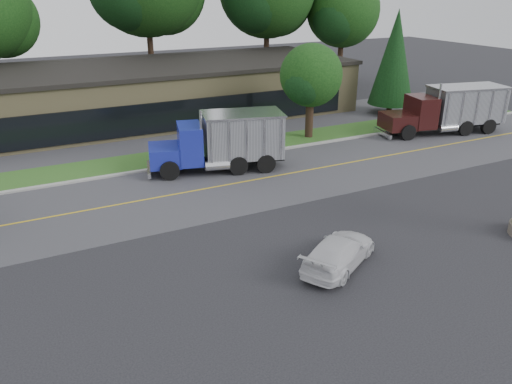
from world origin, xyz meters
TOP-DOWN VIEW (x-y plane):
  - ground at (0.00, 0.00)m, footprint 140.00×140.00m
  - road at (0.00, 9.00)m, footprint 60.00×8.00m
  - center_line at (0.00, 9.00)m, footprint 60.00×0.12m
  - curb at (0.00, 13.20)m, footprint 60.00×0.30m
  - grass_verge at (0.00, 15.00)m, footprint 60.00×3.40m
  - far_parking at (0.00, 20.00)m, footprint 60.00×7.00m
  - strip_mall at (2.00, 26.00)m, footprint 32.00×12.00m
  - tree_far_e at (24.12, 31.10)m, footprint 8.13×7.66m
  - evergreen_right at (20.00, 18.00)m, footprint 3.74×3.74m
  - tree_verge at (10.07, 15.06)m, footprint 4.62×4.35m
  - dump_truck_blue at (1.87, 11.45)m, footprint 8.17×4.38m
  - dump_truck_maroon at (19.92, 11.41)m, footprint 9.55×4.41m
  - rally_car at (1.40, -0.77)m, footprint 4.50×3.61m

SIDE VIEW (x-z plane):
  - ground at x=0.00m, z-range 0.00..0.00m
  - road at x=0.00m, z-range -0.01..0.01m
  - center_line at x=0.00m, z-range 0.00..0.00m
  - curb at x=0.00m, z-range -0.06..0.06m
  - grass_verge at x=0.00m, z-range -0.01..0.01m
  - far_parking at x=0.00m, z-range -0.01..0.01m
  - rally_car at x=1.40m, z-range 0.00..1.22m
  - dump_truck_blue at x=1.87m, z-range 0.12..3.48m
  - dump_truck_maroon at x=19.92m, z-range 0.13..3.49m
  - strip_mall at x=2.00m, z-range 0.00..4.00m
  - tree_verge at x=10.07m, z-range 0.90..7.50m
  - evergreen_right at x=20.00m, z-range 0.42..8.92m
  - tree_far_e at x=24.12m, z-range 1.60..13.20m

